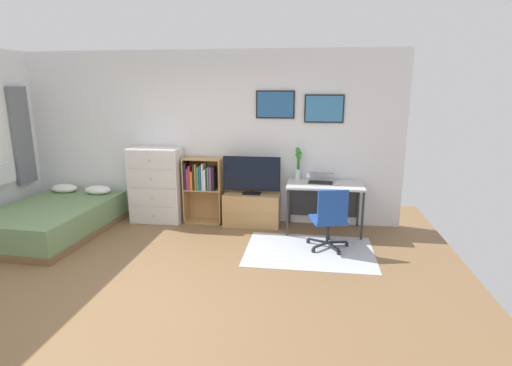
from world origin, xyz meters
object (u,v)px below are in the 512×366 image
object	(u,v)px
bookshelf	(202,183)
wine_glass	(308,175)
dresser	(157,185)
television	(252,175)
bed	(53,219)
laptop	(321,178)
desk	(325,191)
bamboo_vase	(298,163)
office_chair	(330,217)
computer_mouse	(338,184)
tv_stand	(252,209)

from	to	relation	value
bookshelf	wine_glass	world-z (taller)	bookshelf
dresser	television	world-z (taller)	dresser
bed	laptop	xyz separation A→B (m)	(3.93, 0.78, 0.58)
television	dresser	bearing A→B (deg)	179.73
desk	bamboo_vase	distance (m)	0.59
dresser	wine_glass	distance (m)	2.43
office_chair	laptop	size ratio (longest dim) A/B	1.92
dresser	television	bearing A→B (deg)	-0.27
dresser	office_chair	world-z (taller)	dresser
laptop	wine_glass	bearing A→B (deg)	-138.16
computer_mouse	tv_stand	bearing A→B (deg)	173.13
laptop	computer_mouse	world-z (taller)	laptop
bookshelf	wine_glass	distance (m)	1.71
bamboo_vase	wine_glass	distance (m)	0.35
bed	tv_stand	size ratio (longest dim) A/B	2.36
bookshelf	desk	xyz separation A→B (m)	(1.93, -0.08, -0.04)
dresser	laptop	distance (m)	2.62
bookshelf	desk	distance (m)	1.94
laptop	wine_glass	distance (m)	0.25
bamboo_vase	computer_mouse	bearing A→B (deg)	-24.85
tv_stand	office_chair	bearing A→B (deg)	-35.53
office_chair	desk	bearing A→B (deg)	81.10
computer_mouse	bamboo_vase	bearing A→B (deg)	155.15
television	office_chair	bearing A→B (deg)	-34.80
bed	desk	bearing A→B (deg)	13.23
bed	bookshelf	xyz separation A→B (m)	(2.05, 0.85, 0.42)
bed	television	xyz separation A→B (m)	(2.87, 0.78, 0.59)
tv_stand	laptop	xyz separation A→B (m)	(1.06, -0.02, 0.55)
desk	computer_mouse	size ratio (longest dim) A/B	10.82
computer_mouse	television	bearing A→B (deg)	174.10
wine_glass	computer_mouse	bearing A→B (deg)	1.14
television	tv_stand	bearing A→B (deg)	90.00
tv_stand	television	size ratio (longest dim) A/B	0.99
dresser	computer_mouse	xyz separation A→B (m)	(2.85, -0.14, 0.15)
bed	television	distance (m)	3.03
office_chair	bamboo_vase	distance (m)	1.20
tv_stand	desk	world-z (taller)	desk
office_chair	bamboo_vase	xyz separation A→B (m)	(-0.47, 0.96, 0.55)
bed	bookshelf	world-z (taller)	bookshelf
wine_glass	television	bearing A→B (deg)	170.60
dresser	television	size ratio (longest dim) A/B	1.36
television	computer_mouse	world-z (taller)	television
desk	bamboo_vase	size ratio (longest dim) A/B	2.24
dresser	wine_glass	world-z (taller)	dresser
bookshelf	bed	bearing A→B (deg)	-157.48
bed	bookshelf	distance (m)	2.26
desk	office_chair	bearing A→B (deg)	-85.97
computer_mouse	wine_glass	bearing A→B (deg)	-178.86
television	laptop	size ratio (longest dim) A/B	1.98
office_chair	dresser	bearing A→B (deg)	150.24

